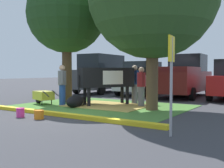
% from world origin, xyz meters
% --- Properties ---
extents(ground_plane, '(80.00, 80.00, 0.00)m').
position_xyz_m(ground_plane, '(0.00, 0.00, 0.00)').
color(ground_plane, '#38383D').
extents(grass_island, '(6.70, 5.02, 0.02)m').
position_xyz_m(grass_island, '(-0.22, 2.01, 0.01)').
color(grass_island, '#477A33').
rests_on(grass_island, ground).
extents(curb_yellow, '(7.90, 0.24, 0.12)m').
position_xyz_m(curb_yellow, '(-0.22, -0.65, 0.06)').
color(curb_yellow, yellow).
rests_on(curb_yellow, ground).
extents(hay_bedding, '(3.23, 2.44, 0.04)m').
position_xyz_m(hay_bedding, '(-0.05, 2.26, 0.03)').
color(hay_bedding, tan).
rests_on(hay_bedding, ground).
extents(shade_tree_left, '(3.58, 3.58, 5.85)m').
position_xyz_m(shade_tree_left, '(-2.40, 2.37, 4.03)').
color(shade_tree_left, '#4C3823').
rests_on(shade_tree_left, ground).
extents(cow_holstein, '(2.02, 2.83, 1.62)m').
position_xyz_m(cow_holstein, '(-0.21, 2.55, 1.16)').
color(cow_holstein, black).
rests_on(cow_holstein, ground).
extents(calf_lying, '(0.68, 1.33, 0.48)m').
position_xyz_m(calf_lying, '(-0.92, 1.26, 0.24)').
color(calf_lying, black).
rests_on(calf_lying, ground).
extents(person_handler, '(0.46, 0.34, 1.70)m').
position_xyz_m(person_handler, '(0.48, 3.56, 0.92)').
color(person_handler, slate).
rests_on(person_handler, ground).
extents(person_visitor_near, '(0.34, 0.46, 1.60)m').
position_xyz_m(person_visitor_near, '(1.17, 2.85, 0.86)').
color(person_visitor_near, slate).
rests_on(person_visitor_near, ground).
extents(person_visitor_far, '(0.40, 0.40, 1.69)m').
position_xyz_m(person_visitor_far, '(-1.76, 1.38, 0.91)').
color(person_visitor_far, '#23478C').
rests_on(person_visitor_far, ground).
extents(wheelbarrow, '(1.61, 0.90, 0.63)m').
position_xyz_m(wheelbarrow, '(-2.69, 1.19, 0.39)').
color(wheelbarrow, gold).
rests_on(wheelbarrow, ground).
extents(parking_sign, '(0.10, 0.44, 2.20)m').
position_xyz_m(parking_sign, '(4.01, -1.27, 1.55)').
color(parking_sign, '#99999E').
rests_on(parking_sign, ground).
extents(bucket_pink, '(0.27, 0.27, 0.29)m').
position_xyz_m(bucket_pink, '(-0.84, -1.45, 0.15)').
color(bucket_pink, '#EA3893').
rests_on(bucket_pink, ground).
extents(bucket_orange, '(0.31, 0.31, 0.27)m').
position_xyz_m(bucket_orange, '(-0.10, -1.36, 0.14)').
color(bucket_orange, orange).
rests_on(bucket_orange, ground).
extents(suv_dark_grey, '(2.24, 4.66, 2.52)m').
position_xyz_m(suv_dark_grey, '(-4.33, 7.84, 1.27)').
color(suv_dark_grey, '#3D3D42').
rests_on(suv_dark_grey, ground).
extents(hatchback_white, '(2.14, 4.46, 2.02)m').
position_xyz_m(hatchback_white, '(-1.38, 8.02, 0.98)').
color(hatchback_white, silver).
rests_on(hatchback_white, ground).
extents(pickup_truck_maroon, '(2.36, 5.46, 2.42)m').
position_xyz_m(pickup_truck_maroon, '(1.11, 8.19, 1.11)').
color(pickup_truck_maroon, maroon).
rests_on(pickup_truck_maroon, ground).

